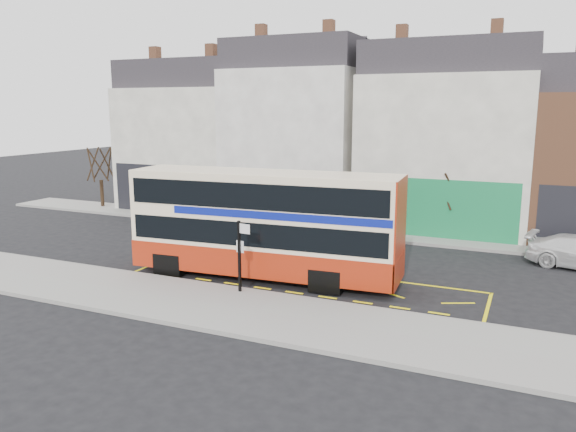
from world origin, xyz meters
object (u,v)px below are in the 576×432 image
at_px(bus_stop_post, 241,249).
at_px(car_silver, 251,218).
at_px(double_decker_bus, 265,223).
at_px(street_tree_right, 451,181).
at_px(car_grey, 309,227).
at_px(street_tree_left, 100,156).

height_order(bus_stop_post, car_silver, bus_stop_post).
height_order(double_decker_bus, street_tree_right, street_tree_right).
distance_m(car_grey, street_tree_right, 7.73).
bearing_deg(car_grey, car_silver, 57.15).
distance_m(car_silver, street_tree_left, 12.94).
height_order(car_silver, street_tree_left, street_tree_left).
xyz_separation_m(double_decker_bus, street_tree_left, (-17.28, 9.84, 1.32)).
xyz_separation_m(bus_stop_post, street_tree_left, (-17.40, 12.09, 1.83)).
distance_m(double_decker_bus, bus_stop_post, 2.32).
height_order(double_decker_bus, car_silver, double_decker_bus).
bearing_deg(bus_stop_post, street_tree_right, 72.69).
bearing_deg(bus_stop_post, car_grey, 103.10).
distance_m(double_decker_bus, street_tree_right, 11.69).
relative_size(bus_stop_post, street_tree_right, 0.59).
bearing_deg(car_silver, double_decker_bus, -155.73).
distance_m(car_silver, street_tree_right, 11.04).
height_order(car_grey, street_tree_right, street_tree_right).
distance_m(double_decker_bus, car_silver, 9.41).
height_order(double_decker_bus, bus_stop_post, double_decker_bus).
bearing_deg(street_tree_right, double_decker_bus, -119.35).
relative_size(car_silver, car_grey, 0.91).
xyz_separation_m(car_silver, street_tree_left, (-12.46, 1.92, 2.92)).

